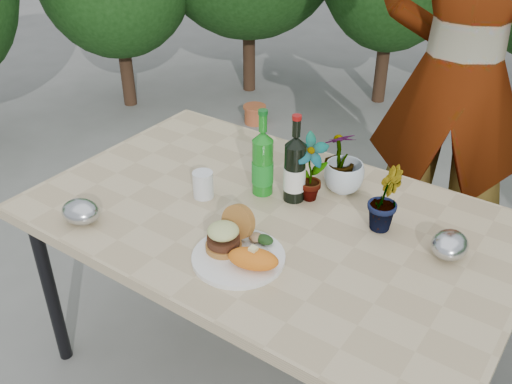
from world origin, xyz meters
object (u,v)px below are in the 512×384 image
Objects in this scene: patio_table at (269,229)px; dinner_plate at (239,257)px; person at (458,80)px; wine_bottle at (295,170)px.

dinner_plate reaches higher than patio_table.
dinner_plate is at bearing 65.58° from person.
wine_bottle is 0.93m from person.
dinner_plate is (0.06, -0.25, 0.06)m from patio_table.
patio_table is 0.27m from dinner_plate.
dinner_plate is 1.30m from person.
dinner_plate is at bearing -83.16° from wine_bottle.
patio_table is 0.83× the size of person.
person is (0.26, 1.02, 0.27)m from patio_table.
patio_table is at bearing 102.50° from dinner_plate.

